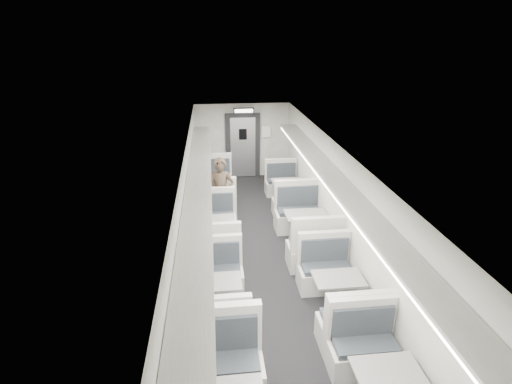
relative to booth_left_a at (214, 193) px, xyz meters
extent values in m
cube|color=black|center=(1.00, -3.59, -0.46)|extent=(3.00, 12.00, 0.12)
cube|color=silver|center=(1.00, -3.59, 2.06)|extent=(3.00, 12.00, 0.12)
cube|color=silver|center=(1.00, 2.47, 0.80)|extent=(3.00, 0.12, 2.40)
cube|color=silver|center=(-0.56, -3.59, 0.80)|extent=(0.12, 12.00, 2.40)
cube|color=silver|center=(2.56, -3.59, 0.80)|extent=(0.12, 12.00, 2.40)
cube|color=silver|center=(0.00, -0.82, -0.17)|extent=(1.11, 0.62, 0.47)
cube|color=#22282D|center=(0.00, -0.79, 0.12)|extent=(0.99, 0.49, 0.10)
cube|color=silver|center=(0.00, -1.04, 0.44)|extent=(1.11, 0.13, 0.73)
cube|color=silver|center=(0.00, 0.82, -0.17)|extent=(1.11, 0.62, 0.47)
cube|color=#22282D|center=(0.00, 0.79, 0.12)|extent=(0.99, 0.49, 0.10)
cube|color=silver|center=(0.00, 1.04, 0.44)|extent=(1.11, 0.13, 0.73)
cylinder|color=silver|center=(0.00, 0.00, -0.04)|extent=(0.10, 0.10, 0.72)
cylinder|color=silver|center=(0.00, 0.00, -0.39)|extent=(0.38, 0.38, 0.03)
cube|color=slate|center=(0.00, 0.00, 0.36)|extent=(0.92, 0.63, 0.04)
cube|color=silver|center=(0.00, -3.07, -0.19)|extent=(1.01, 0.56, 0.43)
cube|color=#22282D|center=(0.00, -3.05, 0.07)|extent=(0.89, 0.45, 0.09)
cube|color=silver|center=(0.00, -3.28, 0.36)|extent=(1.01, 0.11, 0.66)
cube|color=silver|center=(0.00, -1.59, -0.19)|extent=(1.01, 0.56, 0.43)
cube|color=#22282D|center=(0.00, -1.62, 0.07)|extent=(0.89, 0.45, 0.09)
cube|color=silver|center=(0.00, -1.39, 0.36)|extent=(1.01, 0.11, 0.66)
cylinder|color=silver|center=(0.00, -2.33, -0.08)|extent=(0.09, 0.09, 0.65)
cylinder|color=silver|center=(0.00, -2.33, -0.39)|extent=(0.34, 0.34, 0.03)
cube|color=slate|center=(0.00, -2.33, 0.29)|extent=(0.83, 0.57, 0.04)
cube|color=silver|center=(0.00, -5.31, -0.20)|extent=(0.97, 0.54, 0.41)
cube|color=#22282D|center=(0.00, -5.28, 0.05)|extent=(0.86, 0.43, 0.09)
cube|color=silver|center=(0.00, -5.50, 0.33)|extent=(0.97, 0.11, 0.64)
cube|color=silver|center=(0.00, -3.89, -0.20)|extent=(0.97, 0.54, 0.41)
cube|color=#22282D|center=(0.00, -3.91, 0.05)|extent=(0.86, 0.43, 0.09)
cube|color=silver|center=(0.00, -3.69, 0.33)|extent=(0.97, 0.11, 0.64)
cylinder|color=silver|center=(0.00, -4.60, -0.09)|extent=(0.09, 0.09, 0.63)
cylinder|color=silver|center=(0.00, -4.60, -0.39)|extent=(0.33, 0.33, 0.03)
cube|color=slate|center=(0.00, -4.60, 0.26)|extent=(0.80, 0.55, 0.04)
cube|color=silver|center=(0.00, -6.15, -0.16)|extent=(1.13, 0.63, 0.48)
cube|color=#22282D|center=(0.00, -6.18, 0.13)|extent=(1.00, 0.50, 0.11)
cube|color=silver|center=(0.00, -5.92, 0.45)|extent=(1.13, 0.13, 0.75)
cube|color=silver|center=(2.00, -0.73, -0.20)|extent=(0.96, 0.53, 0.41)
cube|color=#22282D|center=(2.00, -0.70, 0.05)|extent=(0.85, 0.42, 0.09)
cube|color=silver|center=(2.00, -0.92, 0.32)|extent=(0.96, 0.11, 0.63)
cube|color=silver|center=(2.00, 0.68, -0.20)|extent=(0.96, 0.53, 0.41)
cube|color=#22282D|center=(2.00, 0.65, 0.05)|extent=(0.85, 0.42, 0.09)
cube|color=silver|center=(2.00, 0.87, 0.32)|extent=(0.96, 0.11, 0.63)
cylinder|color=silver|center=(2.00, -0.02, -0.09)|extent=(0.09, 0.09, 0.62)
cylinder|color=silver|center=(2.00, -0.02, -0.39)|extent=(0.32, 0.32, 0.03)
cube|color=slate|center=(2.00, -0.02, 0.25)|extent=(0.79, 0.54, 0.04)
cube|color=silver|center=(2.00, -3.25, -0.17)|extent=(1.11, 0.62, 0.47)
cube|color=#22282D|center=(2.00, -3.22, 0.12)|extent=(0.98, 0.49, 0.10)
cube|color=silver|center=(2.00, -3.47, 0.43)|extent=(1.11, 0.13, 0.73)
cube|color=silver|center=(2.00, -1.62, -0.17)|extent=(1.11, 0.62, 0.47)
cube|color=#22282D|center=(2.00, -1.65, 0.12)|extent=(0.98, 0.49, 0.10)
cube|color=silver|center=(2.00, -1.39, 0.43)|extent=(1.11, 0.13, 0.73)
cylinder|color=silver|center=(2.00, -2.43, -0.04)|extent=(0.10, 0.10, 0.72)
cylinder|color=silver|center=(2.00, -2.43, -0.39)|extent=(0.38, 0.38, 0.03)
cube|color=slate|center=(2.00, -2.43, 0.36)|extent=(0.92, 0.63, 0.04)
cube|color=silver|center=(2.00, -5.48, -0.19)|extent=(0.99, 0.55, 0.42)
cube|color=#22282D|center=(2.00, -5.45, 0.07)|extent=(0.88, 0.44, 0.09)
cube|color=silver|center=(2.00, -5.68, 0.35)|extent=(0.99, 0.11, 0.66)
cube|color=silver|center=(2.00, -4.02, -0.19)|extent=(0.99, 0.55, 0.42)
cube|color=#22282D|center=(2.00, -4.05, 0.07)|extent=(0.88, 0.44, 0.09)
cube|color=silver|center=(2.00, -3.82, 0.35)|extent=(0.99, 0.11, 0.66)
cylinder|color=silver|center=(2.00, -4.75, -0.08)|extent=(0.09, 0.09, 0.65)
cylinder|color=silver|center=(2.00, -4.75, -0.39)|extent=(0.34, 0.34, 0.03)
cube|color=slate|center=(2.00, -4.75, 0.28)|extent=(0.82, 0.56, 0.04)
cube|color=silver|center=(2.00, -5.99, -0.19)|extent=(0.99, 0.55, 0.42)
cube|color=#22282D|center=(2.00, -6.01, 0.06)|extent=(0.88, 0.44, 0.09)
cube|color=silver|center=(2.00, -5.79, 0.34)|extent=(0.99, 0.11, 0.65)
cube|color=slate|center=(2.00, -6.71, 0.28)|extent=(0.82, 0.56, 0.04)
imported|color=black|center=(0.18, -1.21, 0.47)|extent=(0.71, 0.53, 1.74)
cube|color=black|center=(-0.49, -0.19, 0.95)|extent=(0.02, 1.18, 0.84)
cube|color=black|center=(-0.49, -2.39, 0.95)|extent=(0.02, 1.18, 0.84)
cube|color=black|center=(-0.49, -4.59, 0.95)|extent=(0.02, 1.18, 0.84)
cube|color=black|center=(-0.49, -6.79, 0.95)|extent=(0.02, 1.18, 0.84)
cube|color=silver|center=(-0.26, -3.89, 1.52)|extent=(0.46, 10.40, 0.05)
cube|color=white|center=(-0.06, -3.89, 1.47)|extent=(0.05, 10.20, 0.04)
cube|color=silver|center=(2.26, -3.89, 1.52)|extent=(0.46, 10.40, 0.05)
cube|color=white|center=(2.06, -3.89, 1.47)|extent=(0.05, 10.20, 0.04)
cube|color=black|center=(1.00, 2.35, 0.65)|extent=(1.10, 0.10, 2.10)
cube|color=silver|center=(1.00, 2.32, 0.60)|extent=(0.80, 0.05, 1.95)
cube|color=black|center=(1.00, 2.28, 1.05)|extent=(0.25, 0.02, 0.35)
cube|color=black|center=(1.00, 1.86, 1.88)|extent=(0.62, 0.10, 0.16)
cube|color=silver|center=(1.00, 1.80, 1.88)|extent=(0.54, 0.02, 0.10)
cube|color=white|center=(1.75, 2.33, 1.10)|extent=(0.32, 0.02, 0.40)
camera|label=1|loc=(0.01, -10.15, 4.07)|focal=28.00mm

